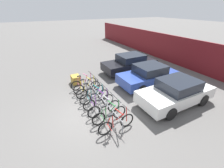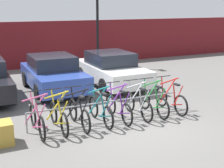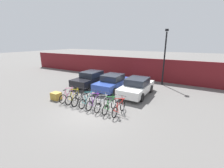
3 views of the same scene
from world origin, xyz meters
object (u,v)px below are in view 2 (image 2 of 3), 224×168
(bicycle_red, at_px, (171,100))
(lamp_post, at_px, (97,10))
(bicycle_green, at_px, (153,102))
(bicycle_teal, at_px, (100,110))
(bicycle_silver, at_px, (138,105))
(car_white, at_px, (111,69))
(car_blue, at_px, (53,74))
(bicycle_purple, at_px, (118,108))
(bicycle_black, at_px, (79,114))
(bicycle_pink, at_px, (37,120))
(bicycle_yellow, at_px, (59,117))
(bike_rack, at_px, (108,103))

(bicycle_red, height_order, lamp_post, lamp_post)
(bicycle_green, relative_size, bicycle_red, 1.00)
(lamp_post, bearing_deg, bicycle_teal, -112.43)
(lamp_post, bearing_deg, bicycle_green, -100.85)
(bicycle_silver, relative_size, car_white, 0.41)
(bicycle_silver, height_order, car_blue, car_blue)
(bicycle_purple, distance_m, bicycle_green, 1.19)
(bicycle_black, xyz_separation_m, lamp_post, (3.94, 7.97, 2.66))
(bicycle_green, height_order, lamp_post, lamp_post)
(bicycle_pink, bearing_deg, car_white, 40.80)
(bicycle_yellow, relative_size, bicycle_green, 1.00)
(bike_rack, bearing_deg, bicycle_teal, -154.51)
(bicycle_teal, distance_m, car_blue, 3.99)
(bicycle_yellow, relative_size, lamp_post, 0.32)
(bicycle_purple, bearing_deg, bicycle_teal, -177.29)
(bicycle_teal, xyz_separation_m, lamp_post, (3.29, 7.97, 2.66))
(bicycle_yellow, distance_m, car_blue, 4.08)
(bicycle_pink, xyz_separation_m, bicycle_yellow, (0.57, 0.00, 0.00))
(bicycle_yellow, distance_m, bicycle_purple, 1.79)
(bicycle_pink, relative_size, lamp_post, 0.32)
(bicycle_yellow, bearing_deg, bicycle_green, 1.10)
(bicycle_yellow, distance_m, bicycle_green, 2.98)
(bicycle_teal, relative_size, bicycle_purple, 1.00)
(bicycle_silver, distance_m, car_white, 3.91)
(bicycle_yellow, bearing_deg, car_blue, 77.98)
(bicycle_purple, height_order, bicycle_green, same)
(bicycle_purple, bearing_deg, bicycle_yellow, -177.29)
(bicycle_red, xyz_separation_m, lamp_post, (0.88, 7.97, 2.66))
(lamp_post, bearing_deg, bicycle_red, -96.27)
(bicycle_pink, distance_m, bicycle_teal, 1.79)
(bicycle_pink, distance_m, bicycle_black, 1.15)
(lamp_post, bearing_deg, bicycle_purple, -108.85)
(bicycle_pink, xyz_separation_m, lamp_post, (5.08, 7.97, 2.66))
(bicycle_green, height_order, car_blue, car_blue)
(bicycle_green, bearing_deg, bicycle_pink, 178.44)
(bike_rack, bearing_deg, car_blue, 99.03)
(bike_rack, distance_m, bicycle_black, 0.98)
(bicycle_black, relative_size, car_blue, 0.43)
(bicycle_pink, bearing_deg, bicycle_yellow, -3.36)
(bicycle_teal, bearing_deg, bike_rack, 22.27)
(bicycle_pink, xyz_separation_m, bicycle_teal, (1.79, 0.00, 0.00))
(car_blue, bearing_deg, bike_rack, -80.97)
(bicycle_purple, xyz_separation_m, bicycle_silver, (0.64, 0.00, 0.00))
(bicycle_pink, bearing_deg, car_blue, 65.95)
(bike_rack, distance_m, bicycle_pink, 2.11)
(bicycle_black, distance_m, car_blue, 3.99)
(bicycle_pink, height_order, bicycle_yellow, same)
(bicycle_yellow, distance_m, lamp_post, 9.54)
(bicycle_teal, bearing_deg, bicycle_purple, -3.22)
(bicycle_silver, bearing_deg, car_white, 77.39)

